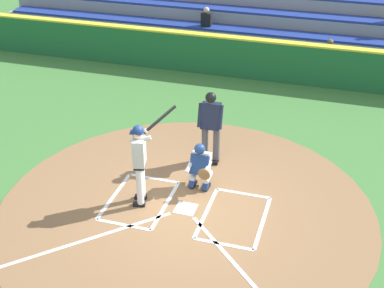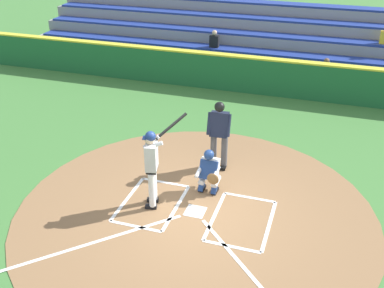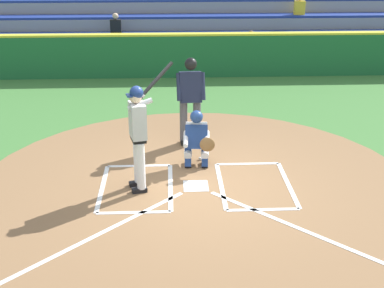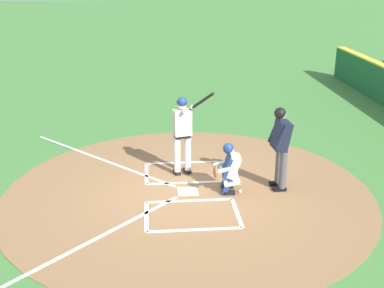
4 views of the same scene
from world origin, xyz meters
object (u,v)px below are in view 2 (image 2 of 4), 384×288
batter (152,163)px  baseball (215,185)px  plate_umpire (219,131)px  catcher (209,170)px

batter → baseball: (-1.12, -1.16, -1.06)m
plate_umpire → baseball: (-0.15, 0.87, -1.04)m
plate_umpire → catcher: bearing=94.0°
plate_umpire → baseball: plate_umpire is taller
batter → catcher: bearing=-138.8°
plate_umpire → baseball: bearing=100.0°
catcher → plate_umpire: size_ratio=0.61×
catcher → plate_umpire: 1.23m
plate_umpire → baseball: 1.37m
batter → baseball: batter is taller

